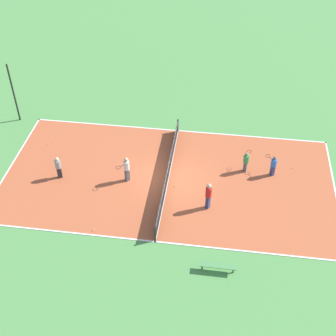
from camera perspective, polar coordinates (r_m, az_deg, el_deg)
name	(u,v)px	position (r m, az deg, el deg)	size (l,w,h in m)	color
ground_plane	(168,179)	(29.25, 0.00, -1.34)	(80.00, 80.00, 0.00)	#518E47
court_surface	(168,179)	(29.24, 0.00, -1.33)	(10.43, 20.56, 0.02)	#B75633
tennis_net	(168,172)	(28.90, 0.00, -0.55)	(10.23, 0.10, 1.01)	black
bench	(218,266)	(24.28, 6.12, -11.79)	(0.36, 1.88, 0.45)	#4C8C4C
player_baseline_gray	(58,166)	(29.54, -13.24, 0.21)	(0.50, 0.50, 1.58)	black
player_near_blue	(273,165)	(29.71, 12.73, 0.41)	(0.93, 0.84, 1.47)	navy
player_far_white	(127,168)	(28.57, -5.08, 0.05)	(0.92, 0.87, 1.78)	#4C4C51
player_coach_red	(209,194)	(26.77, 4.96, -3.22)	(0.49, 0.49, 1.83)	navy
player_far_green	(246,161)	(29.68, 9.49, 0.89)	(0.99, 0.58, 1.47)	#4C4C51
tennis_ball_right_alley	(93,230)	(26.47, -9.08, -7.50)	(0.07, 0.07, 0.07)	#CCE033
tennis_ball_left_sideline	(292,168)	(30.99, 14.92, -0.01)	(0.07, 0.07, 0.07)	#CCE033
tennis_ball_near_net	(175,187)	(28.65, 0.83, -2.28)	(0.07, 0.07, 0.07)	#CCE033
tennis_ball_far_baseline	(48,144)	(32.99, -14.44, 2.90)	(0.07, 0.07, 0.07)	#CCE033
fence_post_back_right	(14,93)	(34.86, -18.31, 8.65)	(0.12, 0.12, 4.49)	black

